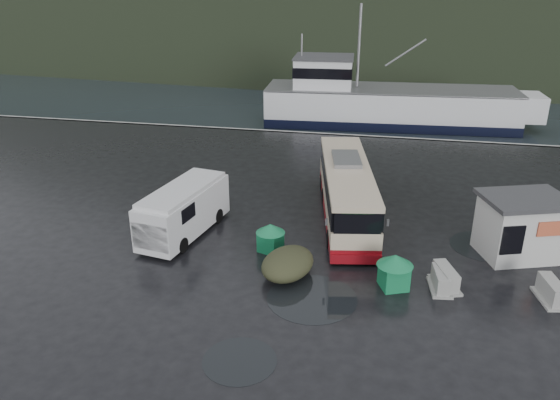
% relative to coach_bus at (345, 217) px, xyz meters
% --- Properties ---
extents(ground, '(160.00, 160.00, 0.00)m').
position_rel_coach_bus_xyz_m(ground, '(-2.31, -4.23, 0.00)').
color(ground, black).
rests_on(ground, ground).
extents(harbor_water, '(300.00, 180.00, 0.02)m').
position_rel_coach_bus_xyz_m(harbor_water, '(-2.31, 105.77, 0.00)').
color(harbor_water, black).
rests_on(harbor_water, ground).
extents(quay_edge, '(160.00, 0.60, 1.50)m').
position_rel_coach_bus_xyz_m(quay_edge, '(-2.31, 15.77, 0.00)').
color(quay_edge, '#999993').
rests_on(quay_edge, ground).
extents(coach_bus, '(4.60, 11.21, 3.07)m').
position_rel_coach_bus_xyz_m(coach_bus, '(0.00, 0.00, 0.00)').
color(coach_bus, beige).
rests_on(coach_bus, ground).
extents(white_van, '(3.12, 6.29, 2.51)m').
position_rel_coach_bus_xyz_m(white_van, '(-7.66, -3.62, 0.00)').
color(white_van, silver).
rests_on(white_van, ground).
extents(waste_bin_left, '(1.26, 1.26, 1.37)m').
position_rel_coach_bus_xyz_m(waste_bin_left, '(-3.10, -4.54, 0.00)').
color(waste_bin_left, '#157A48').
rests_on(waste_bin_left, ground).
extents(waste_bin_right, '(1.41, 1.41, 1.51)m').
position_rel_coach_bus_xyz_m(waste_bin_right, '(2.58, -6.67, 0.00)').
color(waste_bin_right, '#157A48').
rests_on(waste_bin_right, ground).
extents(dome_tent, '(2.76, 3.33, 1.13)m').
position_rel_coach_bus_xyz_m(dome_tent, '(-1.90, -6.58, 0.00)').
color(dome_tent, '#333520').
rests_on(dome_tent, ground).
extents(ticket_kiosk, '(4.40, 3.84, 2.89)m').
position_rel_coach_bus_xyz_m(ticket_kiosk, '(8.15, -2.68, 0.00)').
color(ticket_kiosk, silver).
rests_on(ticket_kiosk, ground).
extents(jersey_barrier_a, '(1.00, 1.72, 0.82)m').
position_rel_coach_bus_xyz_m(jersey_barrier_a, '(4.46, -6.42, 0.00)').
color(jersey_barrier_a, '#999993').
rests_on(jersey_barrier_a, ground).
extents(jersey_barrier_b, '(1.17, 1.86, 0.87)m').
position_rel_coach_bus_xyz_m(jersey_barrier_b, '(8.71, -6.42, 0.00)').
color(jersey_barrier_b, '#999993').
rests_on(jersey_barrier_b, ground).
extents(jersey_barrier_c, '(1.37, 1.92, 0.87)m').
position_rel_coach_bus_xyz_m(jersey_barrier_c, '(4.69, -6.18, 0.00)').
color(jersey_barrier_c, '#999993').
rests_on(jersey_barrier_c, ground).
extents(fishing_trawler, '(27.68, 7.61, 10.95)m').
position_rel_coach_bus_xyz_m(fishing_trawler, '(1.90, 25.28, 0.00)').
color(fishing_trawler, silver).
rests_on(fishing_trawler, ground).
extents(puddles, '(12.20, 13.26, 0.01)m').
position_rel_coach_bus_xyz_m(puddles, '(1.61, -6.95, 0.00)').
color(puddles, black).
rests_on(puddles, ground).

